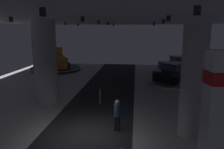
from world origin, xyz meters
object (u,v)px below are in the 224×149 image
display_car_deep_right (179,64)px  display_platform_deep_right (178,72)px  column_left (45,62)px  display_car_far_right (175,73)px  pickup_truck_deep_left (55,59)px  display_platform_deep_left (56,69)px  visitor_walking_near (117,113)px  column_right (194,78)px  display_platform_far_right (175,82)px  brand_sign_pylon (223,127)px

display_car_deep_right → display_platform_deep_right: bearing=-163.7°
column_left → display_car_far_right: (9.56, 6.21, -1.74)m
column_left → display_platform_deep_right: size_ratio=1.01×
pickup_truck_deep_left → display_platform_deep_left: bearing=-63.8°
display_car_far_right → display_platform_deep_left: bearing=157.5°
display_platform_deep_left → visitor_walking_near: bearing=-60.6°
column_right → display_platform_deep_left: column_right is taller
display_platform_deep_right → display_car_far_right: size_ratio=1.28×
pickup_truck_deep_left → display_platform_far_right: bearing=-23.3°
column_left → pickup_truck_deep_left: column_left is taller
display_platform_deep_right → brand_sign_pylon: bearing=-97.0°
visitor_walking_near → column_right: bearing=-0.1°
display_car_far_right → column_left: bearing=-147.0°
pickup_truck_deep_left → display_platform_far_right: 14.60m
display_platform_deep_left → display_platform_deep_right: (14.46, -0.26, -0.07)m
column_left → pickup_truck_deep_left: size_ratio=0.97×
pickup_truck_deep_left → display_car_deep_right: size_ratio=1.25×
pickup_truck_deep_left → visitor_walking_near: 18.24m
brand_sign_pylon → visitor_walking_near: size_ratio=2.75×
column_left → column_right: bearing=-24.5°
display_platform_deep_left → column_right: bearing=-51.9°
brand_sign_pylon → column_left: bearing=136.3°
display_platform_far_right → visitor_walking_near: visitor_walking_near is taller
column_right → pickup_truck_deep_left: column_right is taller
column_right → brand_sign_pylon: bearing=-92.4°
visitor_walking_near → brand_sign_pylon: bearing=-51.5°
display_platform_deep_right → display_car_deep_right: 0.87m
brand_sign_pylon → display_car_deep_right: brand_sign_pylon is taller
display_platform_deep_left → display_car_deep_right: display_car_deep_right is taller
column_left → display_platform_far_right: column_left is taller
brand_sign_pylon → display_platform_far_right: bearing=85.4°
column_left → display_platform_deep_left: bearing=107.3°
column_right → display_platform_far_right: bearing=84.5°
column_right → display_car_deep_right: 15.63m
column_left → display_car_deep_right: (10.84, 11.44, -1.75)m
display_platform_deep_left → pickup_truck_deep_left: pickup_truck_deep_left is taller
pickup_truck_deep_left → visitor_walking_near: (8.93, -15.89, -0.40)m
brand_sign_pylon → display_platform_deep_left: size_ratio=0.72×
column_left → display_platform_far_right: (9.58, 6.23, -2.61)m
display_platform_deep_right → display_platform_far_right: 5.35m
brand_sign_pylon → visitor_walking_near: 5.44m
pickup_truck_deep_left → display_platform_deep_right: 14.66m
display_platform_far_right → column_right: bearing=-95.5°
column_right → display_platform_deep_left: size_ratio=0.91×
pickup_truck_deep_left → visitor_walking_near: size_ratio=3.57×
column_right → display_platform_deep_left: 20.00m
pickup_truck_deep_left → display_platform_deep_right: (14.60, -0.54, -1.17)m
display_platform_far_right → display_car_far_right: 0.87m
column_left → display_platform_far_right: 11.72m
column_right → display_car_far_right: column_right is taller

